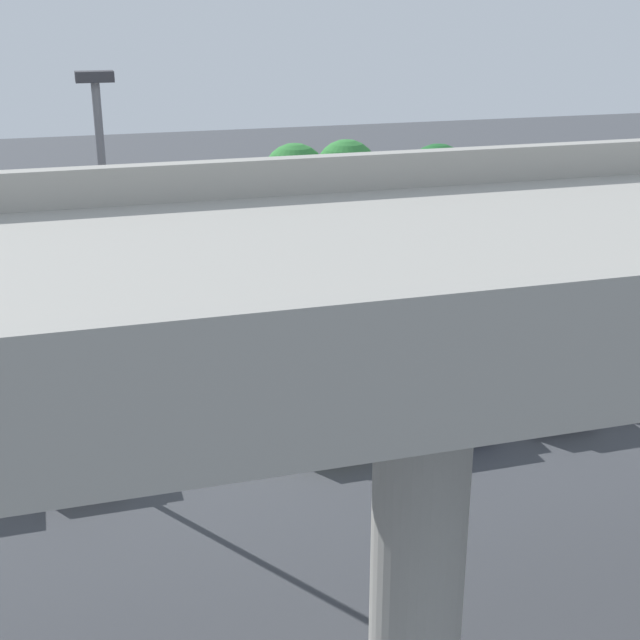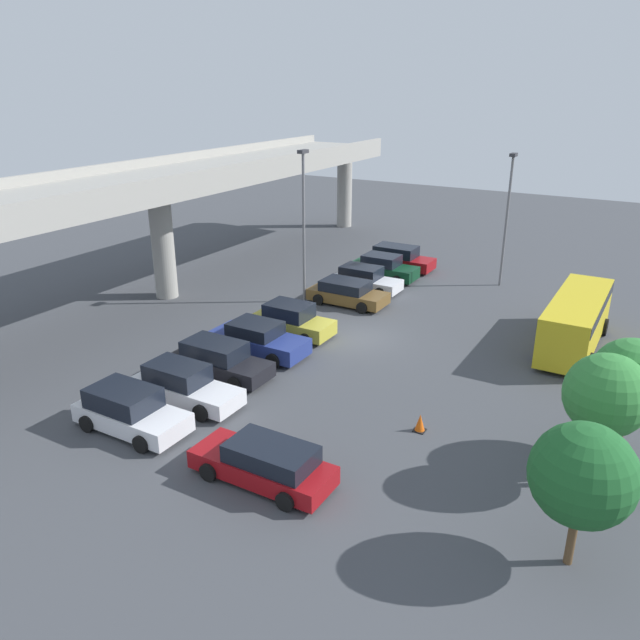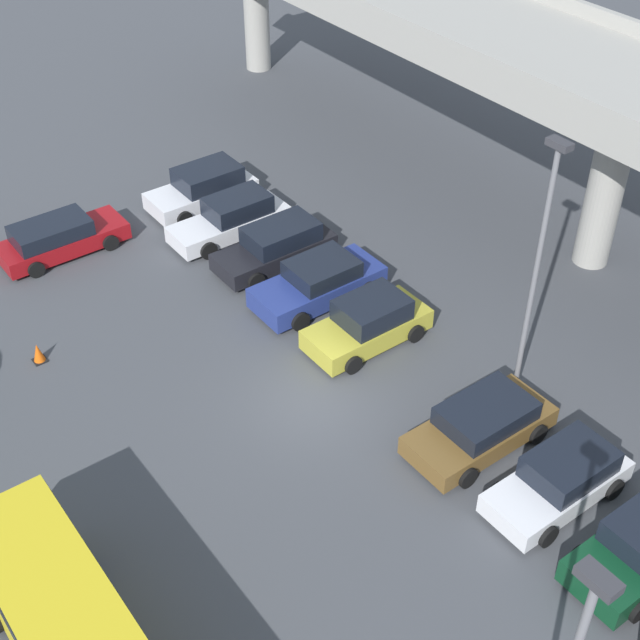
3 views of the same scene
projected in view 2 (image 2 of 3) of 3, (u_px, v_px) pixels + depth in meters
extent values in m
plane|color=#424449|center=(359.00, 338.00, 32.16)|extent=(98.66, 98.66, 0.00)
cube|color=#9E9B93|center=(157.00, 184.00, 35.88)|extent=(46.04, 6.85, 0.90)
cube|color=#9E9B93|center=(200.00, 175.00, 34.08)|extent=(46.04, 0.30, 0.55)
cube|color=#9E9B93|center=(115.00, 167.00, 37.16)|extent=(46.04, 0.30, 0.55)
cylinder|color=#9E9B93|center=(163.00, 246.00, 37.19)|extent=(1.33, 1.33, 6.42)
cylinder|color=#9E9B93|center=(344.00, 191.00, 55.76)|extent=(1.33, 1.33, 6.42)
cube|color=maroon|center=(262.00, 467.00, 20.56)|extent=(1.81, 4.89, 0.64)
cube|color=black|center=(271.00, 454.00, 20.16)|extent=(1.66, 2.89, 0.62)
cylinder|color=black|center=(209.00, 472.00, 20.59)|extent=(0.22, 0.64, 0.64)
cylinder|color=black|center=(242.00, 446.00, 22.09)|extent=(0.22, 0.64, 0.64)
cylinder|color=black|center=(285.00, 501.00, 19.17)|extent=(0.22, 0.64, 0.64)
cylinder|color=black|center=(316.00, 471.00, 20.66)|extent=(0.22, 0.64, 0.64)
cube|color=silver|center=(186.00, 391.00, 25.55)|extent=(1.72, 4.85, 0.66)
cube|color=black|center=(177.00, 373.00, 25.49)|extent=(1.59, 2.47, 0.75)
cylinder|color=black|center=(229.00, 394.00, 25.62)|extent=(0.22, 0.70, 0.70)
cylinder|color=black|center=(201.00, 413.00, 24.19)|extent=(0.22, 0.70, 0.70)
cylinder|color=black|center=(174.00, 378.00, 27.03)|extent=(0.22, 0.70, 0.70)
cylinder|color=black|center=(144.00, 395.00, 25.60)|extent=(0.22, 0.70, 0.70)
cube|color=black|center=(221.00, 365.00, 27.87)|extent=(1.82, 4.68, 0.67)
cube|color=black|center=(215.00, 349.00, 27.78)|extent=(1.67, 2.72, 0.72)
cylinder|color=black|center=(260.00, 368.00, 28.00)|extent=(0.22, 0.67, 0.67)
cylinder|color=black|center=(235.00, 384.00, 26.50)|extent=(0.22, 0.67, 0.67)
cylinder|color=black|center=(210.00, 355.00, 29.37)|extent=(0.22, 0.67, 0.67)
cylinder|color=black|center=(183.00, 369.00, 27.87)|extent=(0.22, 0.67, 0.67)
cube|color=navy|center=(259.00, 343.00, 30.11)|extent=(1.97, 4.85, 0.77)
cube|color=black|center=(255.00, 329.00, 29.95)|extent=(1.82, 2.34, 0.61)
cylinder|color=black|center=(296.00, 346.00, 30.30)|extent=(0.22, 0.72, 0.72)
cylinder|color=black|center=(273.00, 361.00, 28.67)|extent=(0.22, 0.72, 0.72)
cylinder|color=black|center=(246.00, 334.00, 31.71)|extent=(0.22, 0.72, 0.72)
cylinder|color=black|center=(221.00, 348.00, 30.08)|extent=(0.22, 0.72, 0.72)
cube|color=gold|center=(292.00, 325.00, 32.42)|extent=(1.86, 4.35, 0.73)
cube|color=black|center=(289.00, 311.00, 32.25)|extent=(1.71, 2.27, 0.75)
cylinder|color=black|center=(324.00, 328.00, 32.64)|extent=(0.22, 0.65, 0.65)
cylinder|color=black|center=(305.00, 340.00, 31.10)|extent=(0.22, 0.65, 0.65)
cylinder|color=black|center=(281.00, 318.00, 33.90)|extent=(0.22, 0.65, 0.65)
cylinder|color=black|center=(261.00, 330.00, 32.37)|extent=(0.22, 0.65, 0.65)
cube|color=brown|center=(348.00, 296.00, 36.87)|extent=(1.99, 4.64, 0.64)
cube|color=black|center=(345.00, 285.00, 36.74)|extent=(1.83, 2.73, 0.60)
cylinder|color=black|center=(377.00, 298.00, 37.08)|extent=(0.22, 0.66, 0.66)
cylinder|color=black|center=(362.00, 308.00, 35.44)|extent=(0.22, 0.66, 0.66)
cylinder|color=black|center=(335.00, 290.00, 38.43)|extent=(0.22, 0.66, 0.66)
cylinder|color=black|center=(318.00, 300.00, 36.79)|extent=(0.22, 0.66, 0.66)
cube|color=silver|center=(366.00, 283.00, 39.25)|extent=(1.80, 4.37, 0.64)
cube|color=black|center=(361.00, 272.00, 39.18)|extent=(1.66, 2.43, 0.70)
cylinder|color=black|center=(392.00, 285.00, 39.42)|extent=(0.22, 0.66, 0.66)
cylinder|color=black|center=(379.00, 293.00, 37.93)|extent=(0.22, 0.66, 0.66)
cylinder|color=black|center=(354.00, 279.00, 40.69)|extent=(0.22, 0.66, 0.66)
cylinder|color=black|center=(340.00, 286.00, 39.20)|extent=(0.22, 0.66, 0.66)
cube|color=#0C381E|center=(383.00, 271.00, 41.57)|extent=(1.89, 4.54, 0.75)
cube|color=black|center=(382.00, 260.00, 41.38)|extent=(1.74, 2.30, 0.68)
cylinder|color=black|center=(408.00, 273.00, 41.77)|extent=(0.22, 0.68, 0.68)
cylinder|color=black|center=(396.00, 281.00, 40.21)|extent=(0.22, 0.68, 0.68)
cylinder|color=black|center=(370.00, 267.00, 43.09)|extent=(0.22, 0.68, 0.68)
cylinder|color=black|center=(358.00, 274.00, 41.53)|extent=(0.22, 0.68, 0.68)
cube|color=maroon|center=(399.00, 262.00, 43.73)|extent=(1.91, 4.78, 0.71)
cube|color=black|center=(396.00, 251.00, 43.61)|extent=(1.76, 2.86, 0.74)
cylinder|color=black|center=(424.00, 264.00, 43.90)|extent=(0.22, 0.68, 0.68)
cylinder|color=black|center=(414.00, 271.00, 42.32)|extent=(0.22, 0.68, 0.68)
cylinder|color=black|center=(386.00, 258.00, 45.29)|extent=(0.22, 0.68, 0.68)
cylinder|color=black|center=(374.00, 265.00, 43.71)|extent=(0.22, 0.68, 0.68)
cube|color=silver|center=(132.00, 417.00, 23.53)|extent=(1.91, 4.50, 0.71)
cube|color=black|center=(123.00, 398.00, 23.44)|extent=(1.76, 2.58, 0.75)
cylinder|color=black|center=(179.00, 420.00, 23.74)|extent=(0.22, 0.66, 0.66)
cylinder|color=black|center=(141.00, 444.00, 22.16)|extent=(0.22, 0.66, 0.66)
cylinder|color=black|center=(126.00, 402.00, 25.05)|extent=(0.22, 0.66, 0.66)
cylinder|color=black|center=(87.00, 424.00, 23.47)|extent=(0.22, 0.66, 0.66)
cube|color=gold|center=(576.00, 320.00, 30.55)|extent=(8.09, 2.21, 2.37)
cube|color=black|center=(579.00, 304.00, 30.25)|extent=(7.93, 2.25, 0.52)
cylinder|color=black|center=(590.00, 362.00, 28.35)|extent=(0.89, 0.29, 0.89)
cylinder|color=black|center=(539.00, 352.00, 29.41)|extent=(0.89, 0.29, 0.89)
cylinder|color=black|center=(604.00, 327.00, 32.40)|extent=(0.89, 0.29, 0.89)
cylinder|color=black|center=(559.00, 319.00, 33.46)|extent=(0.89, 0.29, 0.89)
cylinder|color=slate|center=(506.00, 223.00, 39.01)|extent=(0.16, 0.16, 8.14)
cube|color=#333338|center=(514.00, 155.00, 37.52)|extent=(0.70, 0.35, 0.20)
cylinder|color=slate|center=(304.00, 231.00, 35.94)|extent=(0.16, 0.16, 8.66)
cube|color=#333338|center=(303.00, 152.00, 34.35)|extent=(0.70, 0.35, 0.20)
cylinder|color=brown|center=(572.00, 538.00, 16.88)|extent=(0.24, 0.24, 1.66)
sphere|color=#1E5B28|center=(583.00, 475.00, 16.16)|extent=(2.81, 2.81, 2.81)
cylinder|color=brown|center=(595.00, 456.00, 20.14)|extent=(0.24, 0.24, 2.17)
sphere|color=#337F38|center=(607.00, 395.00, 19.34)|extent=(2.65, 2.65, 2.65)
cylinder|color=brown|center=(620.00, 433.00, 21.60)|extent=(0.24, 0.24, 1.98)
sphere|color=#337F38|center=(631.00, 378.00, 20.83)|extent=(2.71, 2.71, 2.71)
cube|color=black|center=(420.00, 430.00, 23.63)|extent=(0.44, 0.44, 0.04)
cone|color=#EA590F|center=(420.00, 423.00, 23.51)|extent=(0.40, 0.40, 0.70)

